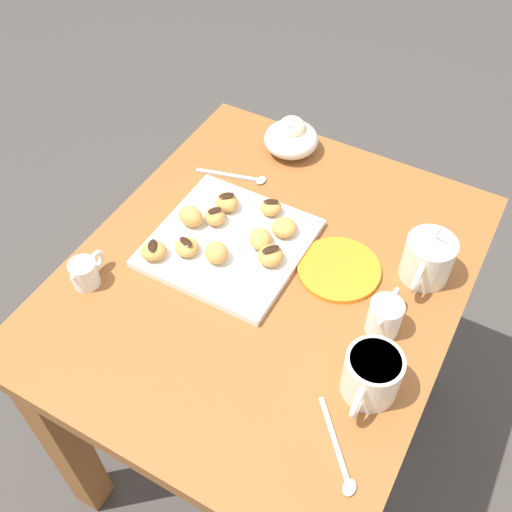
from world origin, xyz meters
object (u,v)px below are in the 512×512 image
pastry_plate_square (229,243)px  beignet_6 (154,251)px  chocolate_sauce_pitcher (85,272)px  beignet_5 (260,239)px  beignet_9 (216,253)px  cream_pitcher_white (385,316)px  beignet_8 (271,256)px  beignet_2 (271,207)px  beignet_1 (191,216)px  beignet_7 (187,247)px  saucer_orange_left (339,269)px  coffee_mug_cream_left (428,258)px  beignet_4 (215,217)px  coffee_mug_cream_right (372,374)px  dining_table (266,315)px  beignet_3 (227,202)px  beignet_0 (284,227)px  ice_cream_bowl (291,137)px

pastry_plate_square → beignet_6: bearing=-44.9°
chocolate_sauce_pitcher → beignet_6: (-0.11, 0.08, 0.00)m
beignet_5 → beignet_9: (0.07, -0.06, 0.00)m
pastry_plate_square → beignet_5: size_ratio=5.41×
cream_pitcher_white → beignet_8: (-0.03, -0.24, -0.01)m
beignet_6 → beignet_2: bearing=146.7°
beignet_1 → beignet_9: 0.11m
beignet_1 → beignet_7: bearing=27.1°
saucer_orange_left → beignet_6: 0.36m
saucer_orange_left → coffee_mug_cream_left: bearing=115.3°
coffee_mug_cream_left → cream_pitcher_white: coffee_mug_cream_left is taller
coffee_mug_cream_left → beignet_7: 0.46m
chocolate_sauce_pitcher → beignet_9: (-0.16, 0.19, 0.00)m
chocolate_sauce_pitcher → saucer_orange_left: 0.48m
beignet_2 → beignet_4: size_ratio=1.00×
coffee_mug_cream_right → beignet_6: size_ratio=2.63×
dining_table → beignet_6: 0.28m
beignet_1 → beignet_2: size_ratio=1.21×
chocolate_sauce_pitcher → beignet_3: (-0.29, 0.14, 0.00)m
beignet_9 → dining_table: bearing=109.0°
coffee_mug_cream_right → chocolate_sauce_pitcher: bearing=-85.0°
beignet_9 → coffee_mug_cream_left: bearing=115.2°
beignet_0 → beignet_5: 0.06m
cream_pitcher_white → beignet_1: (-0.04, -0.43, -0.00)m
coffee_mug_cream_left → cream_pitcher_white: 0.16m
chocolate_sauce_pitcher → coffee_mug_cream_left: bearing=120.7°
saucer_orange_left → beignet_4: beignet_4 is taller
dining_table → beignet_3: (-0.10, -0.15, 0.18)m
beignet_0 → beignet_7: 0.20m
beignet_7 → dining_table: bearing=106.2°
ice_cream_bowl → beignet_6: 0.44m
saucer_orange_left → beignet_3: size_ratio=3.19×
dining_table → beignet_3: 0.25m
saucer_orange_left → beignet_2: 0.20m
chocolate_sauce_pitcher → beignet_7: size_ratio=1.94×
beignet_9 → ice_cream_bowl: bearing=-175.2°
coffee_mug_cream_right → beignet_2: 0.43m
coffee_mug_cream_left → ice_cream_bowl: bearing=-118.1°
chocolate_sauce_pitcher → beignet_8: size_ratio=1.79×
pastry_plate_square → beignet_0: size_ratio=5.62×
coffee_mug_cream_left → beignet_3: bearing=-84.6°
beignet_0 → beignet_8: 0.08m
beignet_4 → beignet_9: beignet_9 is taller
beignet_3 → coffee_mug_cream_right: bearing=59.9°
pastry_plate_square → beignet_3: (-0.08, -0.05, 0.03)m
beignet_1 → beignet_2: bearing=129.6°
coffee_mug_cream_right → cream_pitcher_white: bearing=-169.3°
beignet_7 → beignet_1: bearing=-152.9°
coffee_mug_cream_right → beignet_2: size_ratio=2.98×
beignet_8 → beignet_9: (0.05, -0.09, 0.00)m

